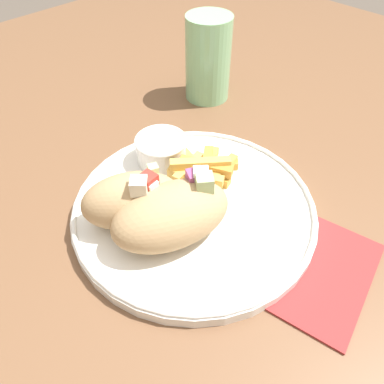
{
  "coord_description": "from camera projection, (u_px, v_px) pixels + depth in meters",
  "views": [
    {
      "loc": [
        -0.25,
        -0.21,
        1.07
      ],
      "look_at": [
        -0.04,
        0.0,
        0.77
      ],
      "focal_mm": 35.0,
      "sensor_mm": 36.0,
      "label": 1
    }
  ],
  "objects": [
    {
      "name": "table",
      "position": [
        213.0,
        230.0,
        0.51
      ],
      "size": [
        1.43,
        1.43,
        0.74
      ],
      "color": "brown",
      "rests_on": "ground_plane"
    },
    {
      "name": "napkin",
      "position": [
        329.0,
        276.0,
        0.38
      ],
      "size": [
        0.15,
        0.1,
        0.0
      ],
      "rotation": [
        0.0,
        0.0,
        0.2
      ],
      "color": "maroon",
      "rests_on": "table"
    },
    {
      "name": "plate",
      "position": [
        192.0,
        207.0,
        0.44
      ],
      "size": [
        0.28,
        0.28,
        0.02
      ],
      "color": "white",
      "rests_on": "table"
    },
    {
      "name": "pita_sandwich_near",
      "position": [
        172.0,
        214.0,
        0.38
      ],
      "size": [
        0.14,
        0.11,
        0.07
      ],
      "rotation": [
        0.0,
        0.0,
        -0.33
      ],
      "color": "tan",
      "rests_on": "plate"
    },
    {
      "name": "pita_sandwich_far",
      "position": [
        132.0,
        200.0,
        0.4
      ],
      "size": [
        0.12,
        0.11,
        0.07
      ],
      "rotation": [
        0.0,
        0.0,
        -0.54
      ],
      "color": "tan",
      "rests_on": "plate"
    },
    {
      "name": "fries_pile",
      "position": [
        204.0,
        171.0,
        0.46
      ],
      "size": [
        0.1,
        0.11,
        0.03
      ],
      "color": "gold",
      "rests_on": "plate"
    },
    {
      "name": "sauce_ramekin",
      "position": [
        161.0,
        148.0,
        0.48
      ],
      "size": [
        0.07,
        0.07,
        0.04
      ],
      "color": "white",
      "rests_on": "plate"
    },
    {
      "name": "water_glass",
      "position": [
        208.0,
        63.0,
        0.59
      ],
      "size": [
        0.07,
        0.07,
        0.13
      ],
      "color": "#8CCC93",
      "rests_on": "table"
    }
  ]
}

